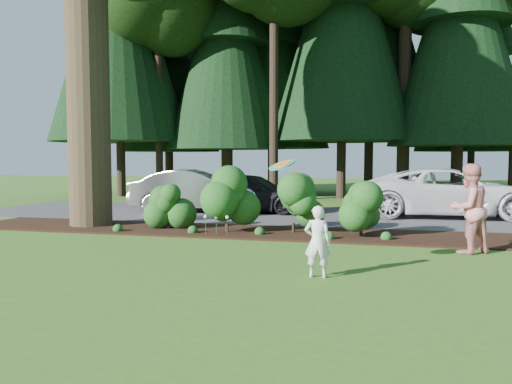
{
  "coord_description": "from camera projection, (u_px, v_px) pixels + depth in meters",
  "views": [
    {
      "loc": [
        3.78,
        -9.97,
        2.08
      ],
      "look_at": [
        1.14,
        0.9,
        1.3
      ],
      "focal_mm": 35.0,
      "sensor_mm": 36.0,
      "label": 1
    }
  ],
  "objects": [
    {
      "name": "adult",
      "position": [
        469.0,
        209.0,
        10.77
      ],
      "size": [
        1.2,
        1.15,
        1.95
      ],
      "primitive_type": "imported",
      "rotation": [
        0.0,
        0.0,
        3.75
      ],
      "color": "red",
      "rests_on": "ground"
    },
    {
      "name": "ground",
      "position": [
        195.0,
        254.0,
        10.7
      ],
      "size": [
        80.0,
        80.0,
        0.0
      ],
      "primitive_type": "plane",
      "color": "#2D631C",
      "rests_on": "ground"
    },
    {
      "name": "car_white_suv",
      "position": [
        449.0,
        192.0,
        17.2
      ],
      "size": [
        6.15,
        3.04,
        1.68
      ],
      "primitive_type": "imported",
      "rotation": [
        0.0,
        0.0,
        1.61
      ],
      "color": "silver",
      "rests_on": "driveway"
    },
    {
      "name": "car_silver_wagon",
      "position": [
        195.0,
        191.0,
        18.75
      ],
      "size": [
        4.99,
        2.35,
        1.58
      ],
      "primitive_type": "imported",
      "rotation": [
        0.0,
        0.0,
        1.72
      ],
      "color": "#ABABB0",
      "rests_on": "driveway"
    },
    {
      "name": "driveway",
      "position": [
        269.0,
        215.0,
        17.97
      ],
      "size": [
        22.0,
        6.0,
        0.03
      ],
      "primitive_type": "cube",
      "color": "#38383A",
      "rests_on": "ground"
    },
    {
      "name": "car_dark_suv",
      "position": [
        252.0,
        193.0,
        18.88
      ],
      "size": [
        4.9,
        2.39,
        1.37
      ],
      "primitive_type": "imported",
      "rotation": [
        0.0,
        0.0,
        1.47
      ],
      "color": "black",
      "rests_on": "driveway"
    },
    {
      "name": "frisbee",
      "position": [
        282.0,
        165.0,
        8.58
      ],
      "size": [
        0.49,
        0.46,
        0.26
      ],
      "color": "teal",
      "rests_on": "ground"
    },
    {
      "name": "child",
      "position": [
        318.0,
        241.0,
        8.62
      ],
      "size": [
        0.47,
        0.32,
        1.25
      ],
      "primitive_type": "imported",
      "rotation": [
        0.0,
        0.0,
        3.18
      ],
      "color": "silver",
      "rests_on": "ground"
    },
    {
      "name": "shrub_row",
      "position": [
        262.0,
        204.0,
        13.51
      ],
      "size": [
        6.53,
        1.6,
        1.61
      ],
      "color": "#1B4414",
      "rests_on": "ground"
    },
    {
      "name": "mulch_bed",
      "position": [
        236.0,
        231.0,
        13.85
      ],
      "size": [
        16.0,
        2.5,
        0.05
      ],
      "primitive_type": "cube",
      "color": "black",
      "rests_on": "ground"
    },
    {
      "name": "tree_wall",
      "position": [
        310.0,
        14.0,
        25.85
      ],
      "size": [
        25.66,
        12.15,
        17.09
      ],
      "color": "black",
      "rests_on": "ground"
    },
    {
      "name": "lily_cluster",
      "position": [
        216.0,
        218.0,
        13.06
      ],
      "size": [
        0.69,
        0.09,
        0.57
      ],
      "color": "#1B4414",
      "rests_on": "ground"
    }
  ]
}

